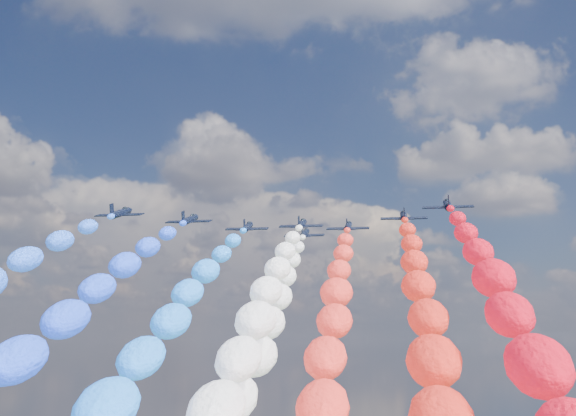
# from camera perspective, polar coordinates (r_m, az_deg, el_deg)

# --- Properties ---
(jet_0) EXTENTS (8.30, 11.12, 5.30)m
(jet_0) POSITION_cam_1_polar(r_m,az_deg,el_deg) (126.39, -12.80, -0.38)
(jet_0) COLOR black
(jet_1) EXTENTS (8.35, 11.15, 5.30)m
(jet_1) POSITION_cam_1_polar(r_m,az_deg,el_deg) (131.27, -7.60, -0.90)
(jet_1) COLOR black
(jet_2) EXTENTS (8.21, 11.06, 5.30)m
(jet_2) POSITION_cam_1_polar(r_m,az_deg,el_deg) (138.91, -3.15, -1.49)
(jet_2) COLOR black
(trail_2) EXTENTS (6.71, 128.33, 58.69)m
(trail_2) POSITION_cam_1_polar(r_m,az_deg,el_deg) (74.39, -12.42, -14.87)
(trail_2) COLOR #227CFF
(jet_3) EXTENTS (8.14, 11.00, 5.30)m
(jet_3) POSITION_cam_1_polar(r_m,az_deg,el_deg) (135.31, 1.04, -1.27)
(jet_3) COLOR black
(trail_3) EXTENTS (6.71, 128.33, 58.69)m
(trail_3) POSITION_cam_1_polar(r_m,az_deg,el_deg) (69.53, -4.60, -15.42)
(trail_3) COLOR white
(jet_4) EXTENTS (8.15, 11.01, 5.30)m
(jet_4) POSITION_cam_1_polar(r_m,az_deg,el_deg) (147.44, 1.29, -2.00)
(jet_4) COLOR black
(trail_4) EXTENTS (6.71, 128.33, 58.69)m
(trail_4) POSITION_cam_1_polar(r_m,az_deg,el_deg) (81.66, -3.28, -14.64)
(trail_4) COLOR white
(jet_5) EXTENTS (8.13, 11.00, 5.30)m
(jet_5) POSITION_cam_1_polar(r_m,az_deg,el_deg) (138.63, 4.65, -1.45)
(jet_5) COLOR black
(trail_5) EXTENTS (6.71, 128.33, 58.69)m
(trail_5) POSITION_cam_1_polar(r_m,az_deg,el_deg) (72.31, 2.80, -15.23)
(trail_5) COLOR #F73028
(jet_6) EXTENTS (8.12, 10.99, 5.30)m
(jet_6) POSITION_cam_1_polar(r_m,az_deg,el_deg) (128.22, 8.92, -0.65)
(jet_6) COLOR black
(jet_7) EXTENTS (8.52, 11.28, 5.30)m
(jet_7) POSITION_cam_1_polar(r_m,az_deg,el_deg) (118.62, 12.21, 0.22)
(jet_7) COLOR black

